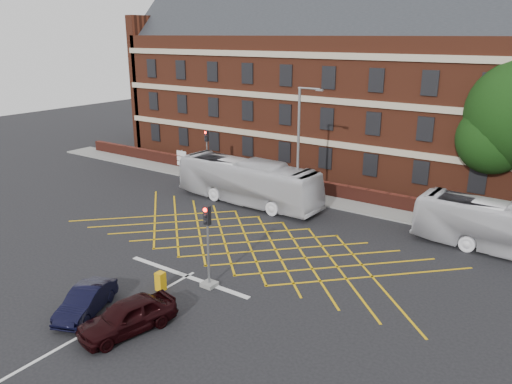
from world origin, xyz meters
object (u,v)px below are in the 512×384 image
Objects in this scene: car_maroon at (128,316)px; utility_cabinet at (161,281)px; street_lamp at (298,170)px; traffic_light_far at (207,159)px; direction_signs at (182,159)px; traffic_light_near at (208,254)px; car_navy at (86,301)px; bus_left at (248,182)px.

utility_cabinet is (-1.44, 3.36, -0.25)m from car_maroon.
traffic_light_far is at bearing 165.99° from street_lamp.
traffic_light_far is 2.94m from direction_signs.
direction_signs is at bearing 169.31° from street_lamp.
car_maroon is 1.00× the size of traffic_light_far.
traffic_light_near is 1.00× the size of traffic_light_far.
car_maroon is at bearing -66.77° from utility_cabinet.
car_navy is at bearing -109.65° from utility_cabinet.
car_navy is at bearing -164.70° from car_maroon.
bus_left is 3.16× the size of car_navy.
utility_cabinet is (13.92, -16.61, -0.90)m from direction_signs.
car_navy is (3.07, -16.86, -1.03)m from bus_left.
utility_cabinet is (1.23, 3.46, -0.14)m from car_navy.
traffic_light_far is 0.49× the size of street_lamp.
traffic_light_near is at bearing 44.23° from utility_cabinet.
street_lamp is 9.22× the size of utility_cabinet.
traffic_light_far reaches higher than utility_cabinet.
traffic_light_near reaches higher than car_maroon.
direction_signs is (-2.92, -0.10, -0.39)m from traffic_light_far.
car_navy is 3.67m from utility_cabinet.
utility_cabinet is (-1.72, -1.67, -1.29)m from traffic_light_near.
traffic_light_near reaches higher than car_navy.
street_lamp is at bearing -14.01° from traffic_light_far.
bus_left is at bearing -170.77° from street_lamp.
street_lamp reaches higher than utility_cabinet.
direction_signs is 21.69m from utility_cabinet.
utility_cabinet is (0.36, -14.05, -2.52)m from street_lamp.
utility_cabinet is at bearing 47.50° from car_navy.
bus_left is at bearing 77.47° from car_navy.
bus_left is 10.14m from direction_signs.
car_navy is at bearing -167.30° from bus_left.
traffic_light_far is (-6.70, 3.30, 0.12)m from bus_left.
street_lamp is at bearing -10.69° from direction_signs.
direction_signs is at bearing 136.31° from traffic_light_near.
bus_left reaches higher than direction_signs.
bus_left is 4.22m from street_lamp.
street_lamp is (3.94, 0.64, 1.35)m from bus_left.
car_navy is 22.43m from traffic_light_far.
traffic_light_near reaches higher than utility_cabinet.
car_maroon is 5.14m from traffic_light_near.
car_navy is 0.87× the size of traffic_light_near.
bus_left is at bearing 117.16° from traffic_light_near.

